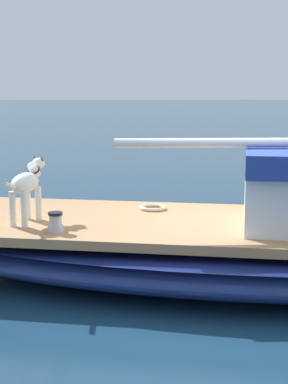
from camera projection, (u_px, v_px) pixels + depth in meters
ground_plane at (233, 280)px, 6.95m from camera, size 120.00×120.00×0.00m
sailboat_main at (234, 251)px, 6.89m from camera, size 3.85×7.58×0.66m
dog_white at (27, 184)px, 6.79m from camera, size 0.92×0.38×0.70m
deck_winch at (55, 223)px, 6.40m from camera, size 0.16×0.16×0.21m
coiled_rope at (153, 208)px, 7.53m from camera, size 0.32×0.32×0.04m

